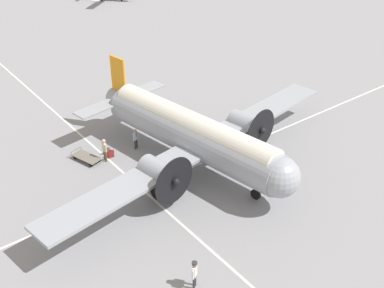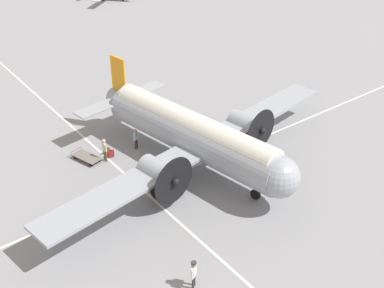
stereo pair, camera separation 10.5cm
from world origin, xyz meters
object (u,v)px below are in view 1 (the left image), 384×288
(passenger_boarding, at_px, (104,148))
(suitcase_near_door, at_px, (107,151))
(baggage_cart, at_px, (86,157))
(ramp_agent, at_px, (136,137))
(suitcase_upright_spare, at_px, (111,154))
(crew_foreground, at_px, (194,272))
(airliner_main, at_px, (197,136))

(passenger_boarding, bearing_deg, suitcase_near_door, 148.32)
(passenger_boarding, xyz_separation_m, baggage_cart, (-1.07, 0.84, -0.81))
(ramp_agent, relative_size, suitcase_upright_spare, 2.77)
(suitcase_near_door, bearing_deg, passenger_boarding, -126.43)
(crew_foreground, height_order, suitcase_upright_spare, crew_foreground)
(airliner_main, height_order, crew_foreground, airliner_main)
(passenger_boarding, xyz_separation_m, suitcase_upright_spare, (0.53, 0.15, -0.81))
(crew_foreground, height_order, ramp_agent, crew_foreground)
(ramp_agent, bearing_deg, crew_foreground, 42.31)
(suitcase_near_door, relative_size, suitcase_upright_spare, 0.90)
(suitcase_upright_spare, bearing_deg, baggage_cart, 156.66)
(airliner_main, bearing_deg, ramp_agent, -166.27)
(airliner_main, xyz_separation_m, ramp_agent, (-2.00, 4.79, -1.59))
(suitcase_near_door, relative_size, baggage_cart, 0.22)
(suitcase_upright_spare, bearing_deg, passenger_boarding, -163.65)
(passenger_boarding, xyz_separation_m, ramp_agent, (2.64, 0.11, -0.09))
(ramp_agent, bearing_deg, suitcase_upright_spare, -29.37)
(crew_foreground, distance_m, suitcase_upright_spare, 13.64)
(suitcase_near_door, distance_m, suitcase_upright_spare, 0.55)
(ramp_agent, distance_m, suitcase_near_door, 2.32)
(baggage_cart, bearing_deg, crew_foreground, -20.78)
(crew_foreground, bearing_deg, suitcase_upright_spare, 42.71)
(suitcase_upright_spare, xyz_separation_m, baggage_cart, (-1.60, 0.69, 0.00))
(crew_foreground, bearing_deg, baggage_cart, 49.64)
(suitcase_upright_spare, bearing_deg, airliner_main, -49.65)
(airliner_main, xyz_separation_m, crew_foreground, (-6.76, -8.52, -1.52))
(airliner_main, relative_size, baggage_cart, 10.71)
(baggage_cart, bearing_deg, passenger_boarding, 35.28)
(suitcase_upright_spare, bearing_deg, suitcase_near_door, 90.78)
(airliner_main, relative_size, suitcase_upright_spare, 43.18)
(crew_foreground, distance_m, baggage_cart, 14.11)
(airliner_main, height_order, baggage_cart, airliner_main)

